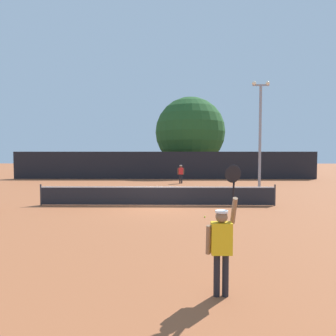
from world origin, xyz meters
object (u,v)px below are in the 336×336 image
object	(u,v)px
player_serving	(222,239)
player_receiving	(181,172)
parked_car_mid	(242,168)
large_tree	(190,132)
light_pole	(260,129)
parked_car_near	(144,169)
tennis_ball	(205,217)

from	to	relation	value
player_serving	player_receiving	bearing A→B (deg)	90.31
player_serving	parked_car_mid	world-z (taller)	player_serving
player_receiving	large_tree	bearing A→B (deg)	-98.04
light_pole	parked_car_mid	world-z (taller)	light_pole
player_receiving	parked_car_near	bearing A→B (deg)	-67.35
tennis_ball	parked_car_near	size ratio (longest dim) A/B	0.02
tennis_ball	parked_car_mid	xyz separation A→B (m)	(7.55, 25.27, 0.74)
tennis_ball	parked_car_near	xyz separation A→B (m)	(-4.73, 23.69, 0.74)
large_tree	tennis_ball	bearing A→B (deg)	-92.13
parked_car_near	light_pole	bearing A→B (deg)	-51.35
large_tree	player_receiving	bearing A→B (deg)	-98.04
player_serving	light_pole	size ratio (longest dim) A/B	0.33
tennis_ball	light_pole	size ratio (longest dim) A/B	0.01
tennis_ball	parked_car_mid	world-z (taller)	parked_car_mid
large_tree	parked_car_near	bearing A→B (deg)	-177.93
tennis_ball	player_serving	bearing A→B (deg)	-93.81
large_tree	player_serving	bearing A→B (deg)	-92.50
tennis_ball	large_tree	distance (m)	24.46
light_pole	parked_car_mid	bearing A→B (deg)	80.28
player_serving	large_tree	xyz separation A→B (m)	(1.33, 30.54, 4.13)
player_receiving	parked_car_mid	bearing A→B (deg)	-124.98
tennis_ball	light_pole	world-z (taller)	light_pole
player_serving	large_tree	distance (m)	30.85
light_pole	parked_car_near	xyz separation A→B (m)	(-9.32, 15.72, -3.50)
light_pole	tennis_ball	bearing A→B (deg)	-119.93
player_serving	large_tree	world-z (taller)	large_tree
light_pole	parked_car_near	distance (m)	18.61
parked_car_mid	tennis_ball	bearing A→B (deg)	-110.04
player_serving	player_receiving	distance (m)	20.33
parked_car_mid	player_receiving	bearing A→B (deg)	-128.38
player_serving	parked_car_near	xyz separation A→B (m)	(-4.29, 30.34, -0.28)
parked_car_near	player_receiving	bearing A→B (deg)	-59.37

